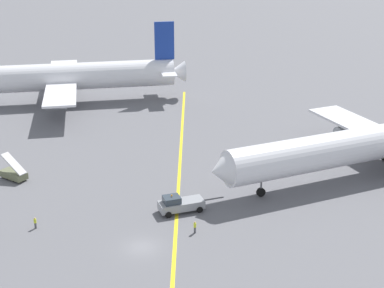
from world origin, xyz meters
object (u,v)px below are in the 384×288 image
at_px(gse_stair_truck_yellow, 14,173).
at_px(ground_crew_wing_walker_right, 195,227).
at_px(ground_crew_ramp_agent_by_cones, 35,223).
at_px(pushback_tug, 180,204).
at_px(airliner_at_gate_left, 51,78).

distance_m(gse_stair_truck_yellow, ground_crew_wing_walker_right, 32.90).
distance_m(ground_crew_ramp_agent_by_cones, ground_crew_wing_walker_right, 21.07).
height_order(pushback_tug, gse_stair_truck_yellow, gse_stair_truck_yellow).
bearing_deg(pushback_tug, ground_crew_ramp_agent_by_cones, -167.46).
bearing_deg(ground_crew_ramp_agent_by_cones, pushback_tug, 12.54).
distance_m(pushback_tug, ground_crew_ramp_agent_by_cones, 19.54).
relative_size(airliner_at_gate_left, ground_crew_ramp_agent_by_cones, 37.63).
height_order(airliner_at_gate_left, ground_crew_ramp_agent_by_cones, airliner_at_gate_left).
bearing_deg(ground_crew_ramp_agent_by_cones, airliner_at_gate_left, 99.24).
height_order(pushback_tug, ground_crew_wing_walker_right, pushback_tug).
bearing_deg(gse_stair_truck_yellow, ground_crew_ramp_agent_by_cones, -65.99).
height_order(gse_stair_truck_yellow, ground_crew_ramp_agent_by_cones, gse_stair_truck_yellow).
height_order(gse_stair_truck_yellow, ground_crew_wing_walker_right, gse_stair_truck_yellow).
relative_size(pushback_tug, gse_stair_truck_yellow, 1.95).
bearing_deg(airliner_at_gate_left, pushback_tug, -61.51).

